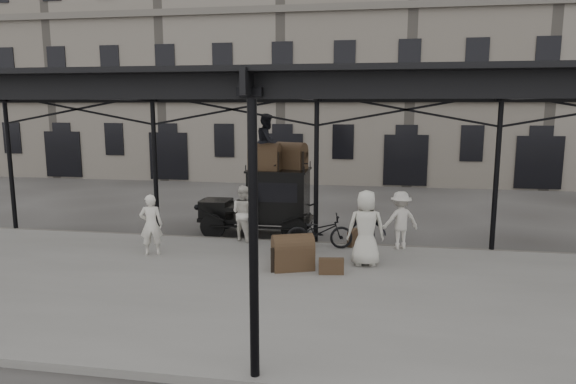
# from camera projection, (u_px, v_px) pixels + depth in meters

# --- Properties ---
(ground) EXTENTS (120.00, 120.00, 0.00)m
(ground) POSITION_uv_depth(u_px,v_px,m) (307.00, 267.00, 13.40)
(ground) COLOR #383533
(ground) RESTS_ON ground
(platform) EXTENTS (28.00, 8.00, 0.15)m
(platform) POSITION_uv_depth(u_px,v_px,m) (295.00, 291.00, 11.45)
(platform) COLOR slate
(platform) RESTS_ON ground
(canopy) EXTENTS (22.50, 9.00, 4.74)m
(canopy) POSITION_uv_depth(u_px,v_px,m) (297.00, 85.00, 10.96)
(canopy) COLOR black
(canopy) RESTS_ON ground
(building_frontage) EXTENTS (64.00, 8.00, 14.00)m
(building_frontage) POSITION_uv_depth(u_px,v_px,m) (349.00, 56.00, 29.72)
(building_frontage) COLOR slate
(building_frontage) RESTS_ON ground
(taxi) EXTENTS (3.65, 1.55, 2.18)m
(taxi) POSITION_uv_depth(u_px,v_px,m) (269.00, 199.00, 16.42)
(taxi) COLOR black
(taxi) RESTS_ON ground
(porter_left) EXTENTS (0.70, 0.57, 1.66)m
(porter_left) POSITION_uv_depth(u_px,v_px,m) (151.00, 225.00, 13.88)
(porter_left) COLOR silver
(porter_left) RESTS_ON platform
(porter_midleft) EXTENTS (1.02, 0.95, 1.68)m
(porter_midleft) POSITION_uv_depth(u_px,v_px,m) (244.00, 213.00, 15.35)
(porter_midleft) COLOR silver
(porter_midleft) RESTS_ON platform
(porter_centre) EXTENTS (1.01, 0.73, 1.93)m
(porter_centre) POSITION_uv_depth(u_px,v_px,m) (366.00, 228.00, 12.93)
(porter_centre) COLOR beige
(porter_centre) RESTS_ON platform
(porter_official) EXTENTS (0.99, 0.57, 1.59)m
(porter_official) POSITION_uv_depth(u_px,v_px,m) (368.00, 232.00, 13.18)
(porter_official) COLOR black
(porter_official) RESTS_ON platform
(porter_right) EXTENTS (1.21, 0.95, 1.64)m
(porter_right) POSITION_uv_depth(u_px,v_px,m) (400.00, 220.00, 14.46)
(porter_right) COLOR beige
(porter_right) RESTS_ON platform
(bicycle) EXTENTS (1.97, 1.01, 0.99)m
(bicycle) POSITION_uv_depth(u_px,v_px,m) (319.00, 231.00, 14.51)
(bicycle) COLOR black
(bicycle) RESTS_ON platform
(porter_roof) EXTENTS (0.68, 0.87, 1.74)m
(porter_roof) POSITION_uv_depth(u_px,v_px,m) (267.00, 142.00, 16.03)
(porter_roof) COLOR black
(porter_roof) RESTS_ON taxi
(steamer_trunk_roof_near) EXTENTS (1.01, 0.68, 0.70)m
(steamer_trunk_roof_near) POSITION_uv_depth(u_px,v_px,m) (265.00, 159.00, 15.97)
(steamer_trunk_roof_near) COLOR #453020
(steamer_trunk_roof_near) RESTS_ON taxi
(steamer_trunk_roof_far) EXTENTS (1.09, 0.86, 0.70)m
(steamer_trunk_roof_far) POSITION_uv_depth(u_px,v_px,m) (291.00, 158.00, 16.29)
(steamer_trunk_roof_far) COLOR #453020
(steamer_trunk_roof_far) RESTS_ON taxi
(steamer_trunk_platform) EXTENTS (1.16, 0.93, 0.74)m
(steamer_trunk_platform) POSITION_uv_depth(u_px,v_px,m) (293.00, 254.00, 12.72)
(steamer_trunk_platform) COLOR #453020
(steamer_trunk_platform) RESTS_ON platform
(wicker_hamper) EXTENTS (0.68, 0.56, 0.50)m
(wicker_hamper) POSITION_uv_depth(u_px,v_px,m) (288.00, 249.00, 13.60)
(wicker_hamper) COLOR brown
(wicker_hamper) RESTS_ON platform
(suitcase_upright) EXTENTS (0.30, 0.62, 0.45)m
(suitcase_upright) POSITION_uv_depth(u_px,v_px,m) (353.00, 238.00, 14.90)
(suitcase_upright) COLOR #453020
(suitcase_upright) RESTS_ON platform
(suitcase_flat) EXTENTS (0.62, 0.24, 0.40)m
(suitcase_flat) POSITION_uv_depth(u_px,v_px,m) (331.00, 266.00, 12.33)
(suitcase_flat) COLOR #453020
(suitcase_flat) RESTS_ON platform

